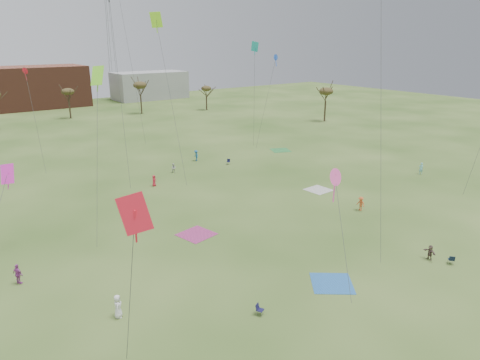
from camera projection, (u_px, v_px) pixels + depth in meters
ground at (321, 273)px, 38.82m from camera, size 260.00×260.00×0.00m
flyer_near_left at (118, 306)px, 32.35m from camera, size 0.93×1.06×1.83m
spectator_fore_c at (430, 252)px, 40.94m from camera, size 0.61×1.38×1.44m
flyer_mid_b at (361, 204)px, 52.66m from camera, size 0.67×1.13×1.72m
flyer_mid_c at (421, 168)px, 66.81m from camera, size 0.79×0.70×1.83m
spectator_mid_d at (18, 274)px, 36.79m from camera, size 0.89×1.14×1.81m
spectator_mid_e at (174, 168)px, 67.62m from camera, size 0.88×0.81×1.45m
flyer_far_b at (154, 181)px, 61.43m from camera, size 0.92×0.86×1.57m
flyer_far_c at (196, 155)px, 74.13m from camera, size 0.86×1.29×1.86m
blanket_blue at (332, 283)px, 37.11m from camera, size 4.75×4.75×0.03m
blanket_cream at (318, 190)px, 60.06m from camera, size 3.23×3.23×0.03m
blanket_plum at (196, 234)px, 46.39m from camera, size 3.91×3.91×0.03m
blanket_olive at (280, 150)px, 81.41m from camera, size 4.30×4.30×0.03m
camp_chair_left at (260, 312)px, 32.82m from camera, size 0.70×0.71×0.87m
camp_chair_center at (451, 261)px, 40.26m from camera, size 0.74×0.73×0.87m
camp_chair_right at (228, 163)px, 72.27m from camera, size 0.73×0.72×0.87m
kites_aloft at (148, 23)px, 58.59m from camera, size 52.69×58.05×27.88m
tree_line at (46, 100)px, 95.57m from camera, size 117.44×49.32×8.91m
building_brick at (39, 87)px, 131.63m from camera, size 26.00×16.00×12.00m
building_grey at (150, 85)px, 150.38m from camera, size 24.00×12.00×9.00m
radio_tower at (110, 40)px, 145.57m from camera, size 1.51×1.72×41.00m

